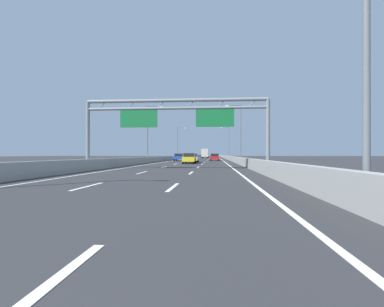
{
  "coord_description": "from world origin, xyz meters",
  "views": [
    {
      "loc": [
        3.5,
        0.89,
        1.35
      ],
      "look_at": [
        -0.56,
        52.17,
        1.49
      ],
      "focal_mm": 26.77,
      "sensor_mm": 36.0,
      "label": 1
    }
  ],
  "objects_px": {
    "sign_gantry": "(176,116)",
    "streetlamp_right_near": "(358,9)",
    "white_car": "(192,158)",
    "box_truck": "(205,153)",
    "streetlamp_left_far": "(178,141)",
    "streetlamp_right_far": "(228,141)",
    "streetlamp_right_mid": "(239,129)",
    "yellow_car": "(189,158)",
    "streetlamp_left_mid": "(149,130)",
    "blue_car": "(179,157)",
    "red_car": "(215,157)"
  },
  "relations": [
    {
      "from": "streetlamp_right_near",
      "to": "yellow_car",
      "type": "xyz_separation_m",
      "value": [
        -7.6,
        32.89,
        -4.64
      ]
    },
    {
      "from": "streetlamp_right_far",
      "to": "blue_car",
      "type": "xyz_separation_m",
      "value": [
        -11.16,
        -27.55,
        -4.64
      ]
    },
    {
      "from": "streetlamp_right_mid",
      "to": "blue_car",
      "type": "relative_size",
      "value": 2.21
    },
    {
      "from": "box_truck",
      "to": "streetlamp_left_far",
      "type": "bearing_deg",
      "value": -115.48
    },
    {
      "from": "box_truck",
      "to": "yellow_car",
      "type": "bearing_deg",
      "value": -90.22
    },
    {
      "from": "streetlamp_right_near",
      "to": "streetlamp_right_far",
      "type": "bearing_deg",
      "value": 90.0
    },
    {
      "from": "box_truck",
      "to": "streetlamp_left_mid",
      "type": "bearing_deg",
      "value": -97.89
    },
    {
      "from": "blue_car",
      "to": "red_car",
      "type": "distance_m",
      "value": 7.34
    },
    {
      "from": "yellow_car",
      "to": "box_truck",
      "type": "bearing_deg",
      "value": 89.78
    },
    {
      "from": "streetlamp_left_far",
      "to": "box_truck",
      "type": "height_order",
      "value": "streetlamp_left_far"
    },
    {
      "from": "streetlamp_right_far",
      "to": "yellow_car",
      "type": "height_order",
      "value": "streetlamp_right_far"
    },
    {
      "from": "streetlamp_left_far",
      "to": "white_car",
      "type": "height_order",
      "value": "streetlamp_left_far"
    },
    {
      "from": "streetlamp_right_mid",
      "to": "sign_gantry",
      "type": "bearing_deg",
      "value": -109.17
    },
    {
      "from": "streetlamp_left_mid",
      "to": "yellow_car",
      "type": "relative_size",
      "value": 2.17
    },
    {
      "from": "streetlamp_right_mid",
      "to": "streetlamp_right_far",
      "type": "distance_m",
      "value": 38.65
    },
    {
      "from": "streetlamp_left_far",
      "to": "streetlamp_right_far",
      "type": "relative_size",
      "value": 1.0
    },
    {
      "from": "red_car",
      "to": "box_truck",
      "type": "relative_size",
      "value": 0.59
    },
    {
      "from": "streetlamp_right_near",
      "to": "blue_car",
      "type": "bearing_deg",
      "value": 102.64
    },
    {
      "from": "streetlamp_right_near",
      "to": "streetlamp_right_mid",
      "type": "xyz_separation_m",
      "value": [
        0.0,
        38.65,
        0.0
      ]
    },
    {
      "from": "streetlamp_left_far",
      "to": "streetlamp_right_far",
      "type": "height_order",
      "value": "same"
    },
    {
      "from": "sign_gantry",
      "to": "streetlamp_left_far",
      "type": "xyz_separation_m",
      "value": [
        -7.48,
        60.08,
        0.57
      ]
    },
    {
      "from": "sign_gantry",
      "to": "box_truck",
      "type": "distance_m",
      "value": 76.0
    },
    {
      "from": "streetlamp_right_far",
      "to": "streetlamp_left_far",
      "type": "bearing_deg",
      "value": 180.0
    },
    {
      "from": "streetlamp_right_near",
      "to": "yellow_car",
      "type": "relative_size",
      "value": 2.17
    },
    {
      "from": "box_truck",
      "to": "white_car",
      "type": "bearing_deg",
      "value": -90.33
    },
    {
      "from": "white_car",
      "to": "box_truck",
      "type": "relative_size",
      "value": 0.59
    },
    {
      "from": "streetlamp_left_far",
      "to": "red_car",
      "type": "relative_size",
      "value": 2.1
    },
    {
      "from": "streetlamp_right_far",
      "to": "yellow_car",
      "type": "bearing_deg",
      "value": -99.71
    },
    {
      "from": "streetlamp_right_far",
      "to": "red_car",
      "type": "bearing_deg",
      "value": -98.62
    },
    {
      "from": "streetlamp_right_near",
      "to": "streetlamp_left_mid",
      "type": "xyz_separation_m",
      "value": [
        -14.93,
        38.65,
        0.0
      ]
    },
    {
      "from": "streetlamp_left_mid",
      "to": "streetlamp_right_mid",
      "type": "relative_size",
      "value": 1.0
    },
    {
      "from": "sign_gantry",
      "to": "streetlamp_right_near",
      "type": "distance_m",
      "value": 18.78
    },
    {
      "from": "white_car",
      "to": "streetlamp_right_near",
      "type": "bearing_deg",
      "value": -78.97
    },
    {
      "from": "blue_car",
      "to": "red_car",
      "type": "xyz_separation_m",
      "value": [
        7.21,
        1.43,
        0.01
      ]
    },
    {
      "from": "streetlamp_right_far",
      "to": "box_truck",
      "type": "relative_size",
      "value": 1.24
    },
    {
      "from": "white_car",
      "to": "red_car",
      "type": "bearing_deg",
      "value": 72.47
    },
    {
      "from": "streetlamp_right_mid",
      "to": "white_car",
      "type": "height_order",
      "value": "streetlamp_right_mid"
    },
    {
      "from": "streetlamp_right_far",
      "to": "blue_car",
      "type": "bearing_deg",
      "value": -112.06
    },
    {
      "from": "streetlamp_right_near",
      "to": "streetlamp_left_mid",
      "type": "distance_m",
      "value": 41.44
    },
    {
      "from": "blue_car",
      "to": "box_truck",
      "type": "xyz_separation_m",
      "value": [
        3.79,
        43.41,
        0.99
      ]
    },
    {
      "from": "yellow_car",
      "to": "box_truck",
      "type": "relative_size",
      "value": 0.57
    },
    {
      "from": "sign_gantry",
      "to": "streetlamp_left_mid",
      "type": "bearing_deg",
      "value": 109.25
    },
    {
      "from": "streetlamp_left_far",
      "to": "blue_car",
      "type": "bearing_deg",
      "value": -82.21
    },
    {
      "from": "streetlamp_right_near",
      "to": "streetlamp_left_mid",
      "type": "bearing_deg",
      "value": 111.12
    },
    {
      "from": "streetlamp_right_mid",
      "to": "streetlamp_right_far",
      "type": "bearing_deg",
      "value": 90.0
    },
    {
      "from": "streetlamp_left_mid",
      "to": "red_car",
      "type": "relative_size",
      "value": 2.1
    },
    {
      "from": "blue_car",
      "to": "streetlamp_right_mid",
      "type": "bearing_deg",
      "value": -44.86
    },
    {
      "from": "sign_gantry",
      "to": "blue_car",
      "type": "height_order",
      "value": "sign_gantry"
    },
    {
      "from": "streetlamp_right_near",
      "to": "streetlamp_left_far",
      "type": "distance_m",
      "value": 78.73
    },
    {
      "from": "streetlamp_left_far",
      "to": "streetlamp_left_mid",
      "type": "bearing_deg",
      "value": -90.0
    }
  ]
}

